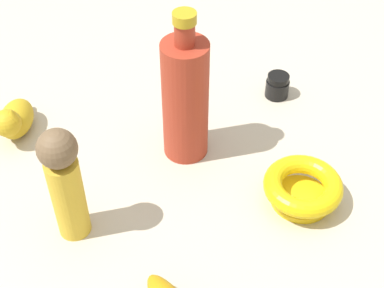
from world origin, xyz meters
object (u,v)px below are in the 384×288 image
at_px(nail_polish_jar, 277,86).
at_px(bottle_tall, 185,98).
at_px(bowl, 303,188).
at_px(person_figure_adult, 65,182).
at_px(cat_figurine, 14,119).

distance_m(nail_polish_jar, bottle_tall, 0.24).
relative_size(bowl, person_figure_adult, 0.63).
relative_size(person_figure_adult, nail_polish_jar, 4.25).
xyz_separation_m(bowl, bottle_tall, (-0.18, -0.11, 0.08)).
bearing_deg(cat_figurine, bottle_tall, 57.39).
bearing_deg(nail_polish_jar, person_figure_adult, -71.78).
distance_m(cat_figurine, person_figure_adult, 0.26).
xyz_separation_m(cat_figurine, nail_polish_jar, (0.10, 0.47, -0.01)).
distance_m(cat_figurine, nail_polish_jar, 0.48).
height_order(person_figure_adult, nail_polish_jar, person_figure_adult).
bearing_deg(bottle_tall, person_figure_adult, -69.12).
xyz_separation_m(bowl, nail_polish_jar, (-0.24, 0.10, -0.01)).
height_order(nail_polish_jar, bottle_tall, bottle_tall).
distance_m(bowl, bottle_tall, 0.23).
distance_m(cat_figurine, bottle_tall, 0.31).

